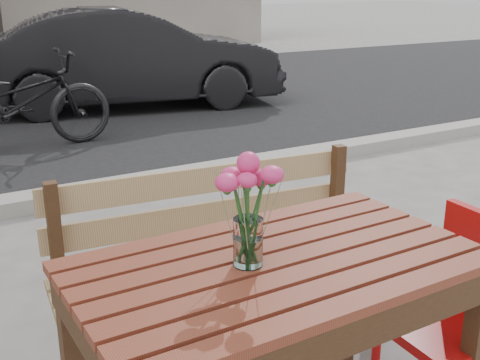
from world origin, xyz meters
The scene contains 7 objects.
street centered at (0.00, 5.06, 0.03)m, with size 30.00×8.12×0.12m.
main_table centered at (0.10, -0.08, 0.68)m, with size 1.33×0.79×0.81m.
main_bench centered at (0.26, 0.65, 0.56)m, with size 1.53×0.58×0.93m.
red_chair centered at (0.84, -0.22, 0.49)m, with size 0.43×0.43×0.84m.
main_vase centered at (-0.01, -0.06, 1.04)m, with size 0.20×0.20×0.37m.
parked_car centered at (1.97, 6.43, 0.67)m, with size 1.42×4.07×1.34m, color black.
bicycle centered at (0.17, 4.80, 0.50)m, with size 0.67×1.91×1.00m, color black.
Camera 1 is at (-0.89, -1.54, 1.66)m, focal length 45.00 mm.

